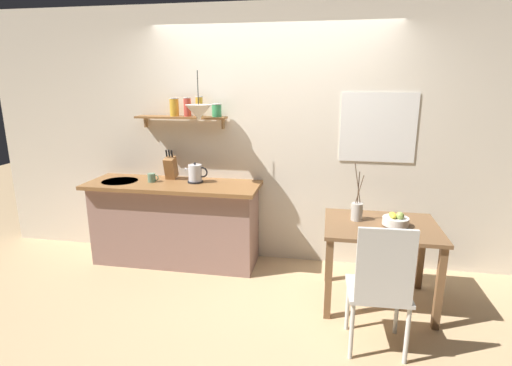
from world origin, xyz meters
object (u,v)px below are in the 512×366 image
at_px(dining_table, 380,237).
at_px(dining_chair_near, 381,285).
at_px(fruit_bowl, 396,220).
at_px(coffee_mug_by_sink, 152,178).
at_px(electric_kettle, 195,174).
at_px(knife_block, 171,167).
at_px(twig_vase, 357,211).
at_px(pendant_lamp, 199,112).

xyz_separation_m(dining_table, dining_chair_near, (-0.08, -0.72, -0.07)).
distance_m(fruit_bowl, coffee_mug_by_sink, 2.47).
xyz_separation_m(dining_chair_near, electric_kettle, (-1.77, 1.26, 0.44)).
bearing_deg(dining_chair_near, fruit_bowl, 75.24).
height_order(dining_chair_near, fruit_bowl, dining_chair_near).
height_order(dining_table, fruit_bowl, fruit_bowl).
height_order(dining_table, coffee_mug_by_sink, coffee_mug_by_sink).
xyz_separation_m(fruit_bowl, knife_block, (-2.26, 0.65, 0.24)).
bearing_deg(dining_table, twig_vase, 158.46).
bearing_deg(knife_block, electric_kettle, -17.30).
xyz_separation_m(twig_vase, knife_block, (-1.95, 0.55, 0.20)).
height_order(dining_chair_near, coffee_mug_by_sink, dining_chair_near).
distance_m(electric_kettle, knife_block, 0.33).
relative_size(dining_table, coffee_mug_by_sink, 7.95).
relative_size(dining_table, twig_vase, 1.87).
bearing_deg(coffee_mug_by_sink, twig_vase, -10.46).
distance_m(coffee_mug_by_sink, pendant_lamp, 0.89).
height_order(electric_kettle, pendant_lamp, pendant_lamp).
bearing_deg(dining_chair_near, electric_kettle, 144.58).
bearing_deg(twig_vase, dining_chair_near, -80.81).
bearing_deg(knife_block, dining_table, -16.27).
distance_m(fruit_bowl, pendant_lamp, 2.09).
height_order(fruit_bowl, coffee_mug_by_sink, coffee_mug_by_sink).
xyz_separation_m(dining_table, knife_block, (-2.15, 0.63, 0.41)).
distance_m(twig_vase, coffee_mug_by_sink, 2.14).
bearing_deg(fruit_bowl, electric_kettle, 164.25).
relative_size(fruit_bowl, twig_vase, 0.42).
distance_m(knife_block, pendant_lamp, 0.76).
height_order(dining_table, electric_kettle, electric_kettle).
distance_m(electric_kettle, coffee_mug_by_sink, 0.47).
bearing_deg(dining_table, knife_block, 163.73).
bearing_deg(twig_vase, coffee_mug_by_sink, 169.54).
bearing_deg(dining_table, electric_kettle, 163.90).
relative_size(dining_chair_near, electric_kettle, 4.11).
xyz_separation_m(knife_block, pendant_lamp, (0.40, -0.20, 0.61)).
xyz_separation_m(fruit_bowl, pendant_lamp, (-1.86, 0.45, 0.85)).
bearing_deg(dining_table, fruit_bowl, -9.73).
bearing_deg(coffee_mug_by_sink, dining_chair_near, -28.16).
distance_m(twig_vase, knife_block, 2.03).
relative_size(dining_chair_near, fruit_bowl, 4.62).
relative_size(dining_chair_near, knife_block, 3.08).
height_order(knife_block, coffee_mug_by_sink, knife_block).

